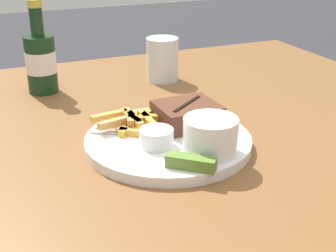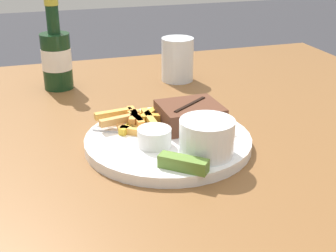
% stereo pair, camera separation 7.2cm
% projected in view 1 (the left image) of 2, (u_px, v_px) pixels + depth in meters
% --- Properties ---
extents(dining_table, '(1.29, 1.20, 0.76)m').
position_uv_depth(dining_table, '(168.00, 183.00, 0.84)').
color(dining_table, brown).
rests_on(dining_table, ground_plane).
extents(dinner_plate, '(0.29, 0.29, 0.02)m').
position_uv_depth(dinner_plate, '(168.00, 141.00, 0.81)').
color(dinner_plate, white).
rests_on(dinner_plate, dining_table).
extents(steak_portion, '(0.11, 0.10, 0.04)m').
position_uv_depth(steak_portion, '(187.00, 114.00, 0.85)').
color(steak_portion, '#512D1E').
rests_on(steak_portion, dinner_plate).
extents(fries_pile, '(0.14, 0.12, 0.02)m').
position_uv_depth(fries_pile, '(134.00, 122.00, 0.84)').
color(fries_pile, tan).
rests_on(fries_pile, dinner_plate).
extents(coleslaw_cup, '(0.09, 0.09, 0.06)m').
position_uv_depth(coleslaw_cup, '(210.00, 134.00, 0.74)').
color(coleslaw_cup, white).
rests_on(coleslaw_cup, dinner_plate).
extents(dipping_sauce_cup, '(0.06, 0.06, 0.03)m').
position_uv_depth(dipping_sauce_cup, '(156.00, 137.00, 0.77)').
color(dipping_sauce_cup, silver).
rests_on(dipping_sauce_cup, dinner_plate).
extents(pickle_spear, '(0.07, 0.07, 0.02)m').
position_uv_depth(pickle_spear, '(191.00, 163.00, 0.70)').
color(pickle_spear, '#567A2D').
rests_on(pickle_spear, dinner_plate).
extents(fork_utensil, '(0.12, 0.08, 0.00)m').
position_uv_depth(fork_utensil, '(125.00, 133.00, 0.81)').
color(fork_utensil, '#B7B7BC').
rests_on(fork_utensil, dinner_plate).
extents(knife_utensil, '(0.12, 0.13, 0.01)m').
position_uv_depth(knife_utensil, '(165.00, 127.00, 0.84)').
color(knife_utensil, '#B7B7BC').
rests_on(knife_utensil, dinner_plate).
extents(beer_bottle, '(0.07, 0.07, 0.21)m').
position_uv_depth(beer_bottle, '(41.00, 60.00, 1.05)').
color(beer_bottle, '#143319').
rests_on(beer_bottle, dining_table).
extents(drinking_glass, '(0.08, 0.08, 0.10)m').
position_uv_depth(drinking_glass, '(162.00, 59.00, 1.13)').
color(drinking_glass, silver).
rests_on(drinking_glass, dining_table).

